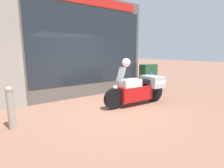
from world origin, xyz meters
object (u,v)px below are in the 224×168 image
object	(u,v)px
paramedic_motorcycle	(140,88)
utility_cabinet	(148,76)
street_bollard	(11,107)
white_helmet	(126,63)

from	to	relation	value
paramedic_motorcycle	utility_cabinet	bearing A→B (deg)	-138.37
street_bollard	utility_cabinet	bearing A→B (deg)	13.10
utility_cabinet	paramedic_motorcycle	bearing A→B (deg)	-142.73
paramedic_motorcycle	white_helmet	xyz separation A→B (m)	(-0.59, 0.05, 0.90)
utility_cabinet	street_bollard	distance (m)	6.26
utility_cabinet	street_bollard	world-z (taller)	utility_cabinet
utility_cabinet	street_bollard	bearing A→B (deg)	-166.90
paramedic_motorcycle	white_helmet	world-z (taller)	white_helmet
utility_cabinet	white_helmet	xyz separation A→B (m)	(-2.85, -1.67, 0.86)
paramedic_motorcycle	street_bollard	xyz separation A→B (m)	(-3.84, 0.30, -0.02)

